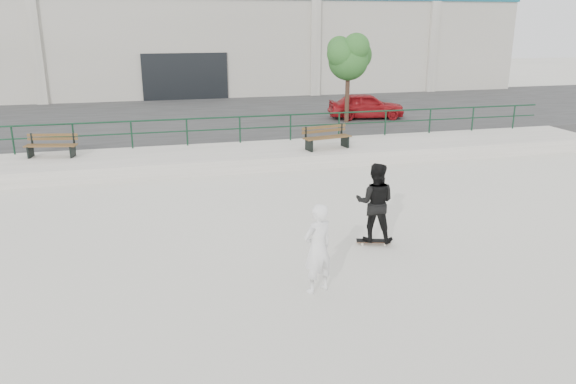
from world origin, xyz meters
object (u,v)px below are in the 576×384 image
object	(u,v)px
red_car	(366,106)
standing_skater	(375,202)
bench_right	(326,137)
bench_left	(52,146)
skateboard	(373,241)
seated_skater	(318,248)
tree	(349,56)

from	to	relation	value
red_car	standing_skater	world-z (taller)	standing_skater
standing_skater	bench_right	bearing A→B (deg)	-73.78
bench_left	skateboard	xyz separation A→B (m)	(8.13, -9.01, -0.82)
red_car	seated_skater	world-z (taller)	seated_skater
tree	red_car	xyz separation A→B (m)	(1.23, 0.77, -2.39)
tree	standing_skater	size ratio (longest dim) A/B	2.17
red_car	tree	bearing A→B (deg)	131.13
tree	red_car	distance (m)	2.80
bench_left	standing_skater	distance (m)	12.13
bench_left	tree	size ratio (longest dim) A/B	0.44
tree	seated_skater	size ratio (longest dim) A/B	2.27
skateboard	seated_skater	bearing A→B (deg)	-118.72
bench_right	standing_skater	bearing A→B (deg)	-112.20
seated_skater	skateboard	bearing A→B (deg)	-157.28
bench_right	skateboard	world-z (taller)	bench_right
skateboard	seated_skater	xyz separation A→B (m)	(-1.97, -1.95, 0.81)
bench_right	standing_skater	xyz separation A→B (m)	(-1.42, -7.89, 0.11)
skateboard	bench_left	bearing A→B (deg)	148.70
tree	skateboard	bearing A→B (deg)	-107.50
bench_left	bench_right	world-z (taller)	bench_right
bench_left	seated_skater	size ratio (longest dim) A/B	1.01
bench_right	standing_skater	world-z (taller)	standing_skater
bench_right	skateboard	xyz separation A→B (m)	(-1.42, -7.89, -0.84)
bench_right	tree	xyz separation A→B (m)	(2.69, 5.16, 2.59)
red_car	skateboard	xyz separation A→B (m)	(-5.35, -13.81, -1.04)
tree	seated_skater	xyz separation A→B (m)	(-6.09, -14.99, -2.62)
red_car	skateboard	world-z (taller)	red_car
bench_left	standing_skater	xyz separation A→B (m)	(8.13, -9.01, 0.13)
bench_left	standing_skater	size ratio (longest dim) A/B	0.96
bench_left	red_car	size ratio (longest dim) A/B	0.50
red_car	seated_skater	bearing A→B (deg)	164.37
bench_left	tree	xyz separation A→B (m)	(12.24, 4.04, 2.61)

